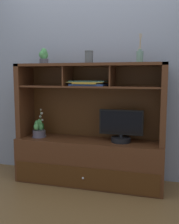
{
  "coord_description": "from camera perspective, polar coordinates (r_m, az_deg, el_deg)",
  "views": [
    {
      "loc": [
        0.82,
        -2.88,
        1.23
      ],
      "look_at": [
        0.0,
        0.0,
        0.82
      ],
      "focal_mm": 43.28,
      "sensor_mm": 36.0,
      "label": 1
    }
  ],
  "objects": [
    {
      "name": "floor_plane",
      "position": [
        3.24,
        0.0,
        -14.61
      ],
      "size": [
        6.0,
        6.0,
        0.02
      ],
      "primitive_type": "cube",
      "color": "brown",
      "rests_on": "ground"
    },
    {
      "name": "back_wall",
      "position": [
        3.26,
        1.32,
        10.85
      ],
      "size": [
        6.0,
        0.02,
        2.8
      ],
      "primitive_type": "cube",
      "color": "#858DA0",
      "rests_on": "ground"
    },
    {
      "name": "media_console",
      "position": [
        3.12,
        0.04,
        -7.56
      ],
      "size": [
        1.67,
        0.51,
        1.35
      ],
      "color": "#512B17",
      "rests_on": "ground"
    },
    {
      "name": "tv_monitor",
      "position": [
        2.95,
        6.68,
        -3.47
      ],
      "size": [
        0.48,
        0.21,
        0.36
      ],
      "color": "black",
      "rests_on": "media_console"
    },
    {
      "name": "potted_orchid",
      "position": [
        3.29,
        -10.13,
        -4.09
      ],
      "size": [
        0.12,
        0.12,
        0.33
      ],
      "color": "#8A9F93",
      "rests_on": "media_console"
    },
    {
      "name": "potted_fern",
      "position": [
        3.24,
        -10.67,
        -3.85
      ],
      "size": [
        0.17,
        0.17,
        0.21
      ],
      "color": "#514C5A",
      "rests_on": "media_console"
    },
    {
      "name": "magazine_stack_left",
      "position": [
        3.0,
        -0.23,
        6.09
      ],
      "size": [
        0.44,
        0.29,
        0.06
      ],
      "color": "#2B4588",
      "rests_on": "media_console"
    },
    {
      "name": "diffuser_bottle",
      "position": [
        2.93,
        10.59,
        11.43
      ],
      "size": [
        0.07,
        0.07,
        0.3
      ],
      "color": "slate",
      "rests_on": "media_console"
    },
    {
      "name": "potted_succulent",
      "position": [
        3.19,
        -9.65,
        11.53
      ],
      "size": [
        0.12,
        0.12,
        0.18
      ],
      "color": "#484750",
      "rests_on": "media_console"
    },
    {
      "name": "ceramic_vase",
      "position": [
        2.98,
        -0.12,
        11.58
      ],
      "size": [
        0.1,
        0.1,
        0.14
      ],
      "color": "#505659",
      "rests_on": "media_console"
    }
  ]
}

